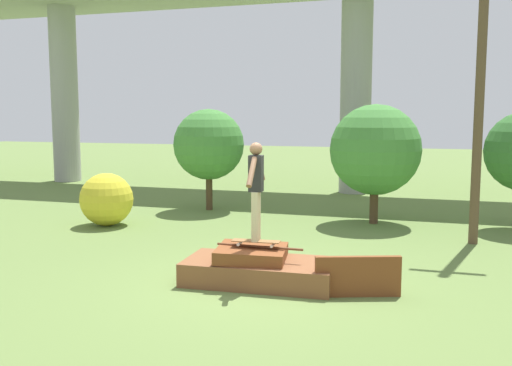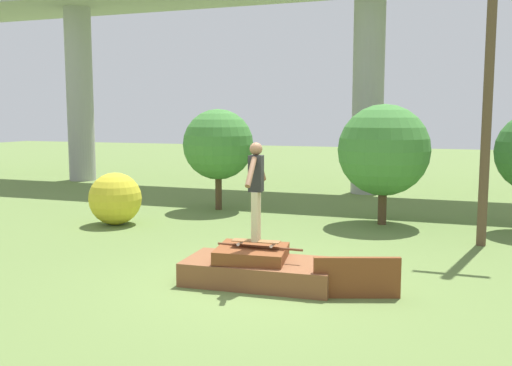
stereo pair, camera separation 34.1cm
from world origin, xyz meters
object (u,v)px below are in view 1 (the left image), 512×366
(utility_pole, at_px, (481,72))
(bush_yellow_flowering, at_px, (107,199))
(skater, at_px, (256,184))
(tree_behind_left, at_px, (209,145))
(skateboard, at_px, (256,241))
(tree_behind_right, at_px, (375,150))

(utility_pole, bearing_deg, bush_yellow_flowering, -175.98)
(skater, xyz_separation_m, tree_behind_left, (-3.53, 6.65, 0.26))
(skateboard, xyz_separation_m, tree_behind_right, (1.33, 5.95, 1.19))
(skateboard, relative_size, bush_yellow_flowering, 0.61)
(bush_yellow_flowering, bearing_deg, skater, -35.49)
(bush_yellow_flowering, bearing_deg, utility_pole, 4.02)
(skater, height_order, utility_pole, utility_pole)
(skater, relative_size, utility_pole, 0.23)
(utility_pole, bearing_deg, tree_behind_left, 161.56)
(skateboard, distance_m, bush_yellow_flowering, 6.27)
(tree_behind_right, bearing_deg, tree_behind_left, 171.75)
(skateboard, distance_m, tree_behind_right, 6.21)
(utility_pole, xyz_separation_m, tree_behind_left, (-7.18, 2.40, -1.77))
(tree_behind_left, relative_size, bush_yellow_flowering, 2.21)
(tree_behind_right, height_order, bush_yellow_flowering, tree_behind_right)
(tree_behind_right, relative_size, bush_yellow_flowering, 2.29)
(tree_behind_left, xyz_separation_m, bush_yellow_flowering, (-1.58, -3.01, -1.26))
(utility_pole, xyz_separation_m, bush_yellow_flowering, (-8.76, -0.62, -3.03))
(bush_yellow_flowering, bearing_deg, skateboard, -35.49)
(skateboard, relative_size, utility_pole, 0.11)
(skater, relative_size, tree_behind_left, 0.55)
(utility_pole, distance_m, bush_yellow_flowering, 9.29)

